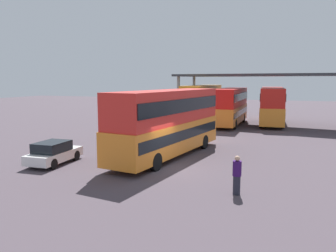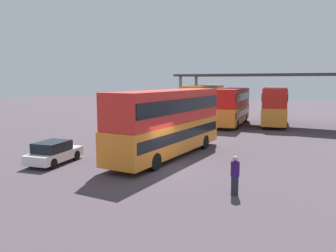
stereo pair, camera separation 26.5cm
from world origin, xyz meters
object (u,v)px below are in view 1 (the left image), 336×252
object	(u,v)px
double_decker_main	(168,120)
double_decker_near_canopy	(202,102)
pedestrian_waiting	(237,175)
double_decker_mid_row	(230,105)
parked_hatchback	(54,153)
double_decker_far_right	(272,104)

from	to	relation	value
double_decker_main	double_decker_near_canopy	xyz separation A→B (m)	(-2.93, 19.25, -0.00)
double_decker_near_canopy	pedestrian_waiting	bearing A→B (deg)	-160.70
double_decker_near_canopy	double_decker_mid_row	distance (m)	4.42
parked_hatchback	double_decker_mid_row	distance (m)	22.31
parked_hatchback	double_decker_far_right	distance (m)	26.01
double_decker_far_right	double_decker_near_canopy	bearing A→B (deg)	85.85
parked_hatchback	pedestrian_waiting	world-z (taller)	pedestrian_waiting
double_decker_far_right	double_decker_main	bearing A→B (deg)	160.62
double_decker_main	double_decker_near_canopy	bearing A→B (deg)	16.32
double_decker_far_right	pedestrian_waiting	world-z (taller)	double_decker_far_right
double_decker_main	double_decker_far_right	distance (m)	19.97
double_decker_far_right	pedestrian_waiting	xyz separation A→B (m)	(0.31, -25.23, -1.39)
double_decker_near_canopy	double_decker_far_right	world-z (taller)	double_decker_near_canopy
parked_hatchback	pedestrian_waiting	xyz separation A→B (m)	(11.09, -1.62, 0.19)
double_decker_far_right	parked_hatchback	bearing A→B (deg)	151.00
double_decker_mid_row	double_decker_main	bearing A→B (deg)	176.50
double_decker_main	pedestrian_waiting	xyz separation A→B (m)	(5.45, -5.94, -1.50)
double_decker_far_right	pedestrian_waiting	bearing A→B (deg)	176.25
parked_hatchback	double_decker_mid_row	world-z (taller)	double_decker_mid_row
double_decker_main	double_decker_mid_row	world-z (taller)	double_decker_main
double_decker_main	pedestrian_waiting	distance (m)	8.20
parked_hatchback	double_decker_mid_row	bearing A→B (deg)	-20.12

